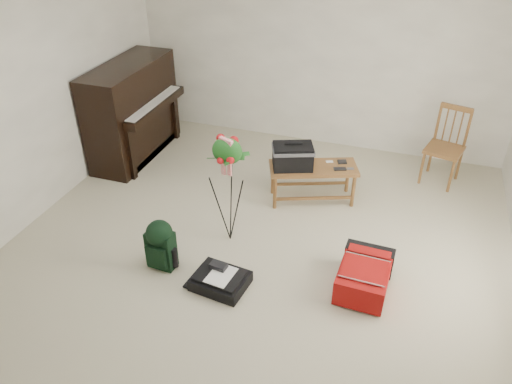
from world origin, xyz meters
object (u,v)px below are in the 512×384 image
(black_duffel, at_px, (220,280))
(green_backpack, at_px, (160,242))
(dining_chair, at_px, (445,147))
(red_suitcase, at_px, (365,272))
(flower_stand, at_px, (229,191))
(bench, at_px, (300,157))
(piano, at_px, (133,113))

(black_duffel, distance_m, green_backpack, 0.68)
(dining_chair, relative_size, green_backpack, 1.81)
(red_suitcase, height_order, green_backpack, green_backpack)
(green_backpack, relative_size, flower_stand, 0.43)
(red_suitcase, bearing_deg, black_duffel, -158.48)
(dining_chair, relative_size, flower_stand, 0.78)
(green_backpack, bearing_deg, black_duffel, -3.37)
(flower_stand, bearing_deg, dining_chair, 64.12)
(red_suitcase, height_order, flower_stand, flower_stand)
(bench, xyz_separation_m, black_duffel, (-0.30, -1.69, -0.46))
(bench, height_order, flower_stand, flower_stand)
(red_suitcase, bearing_deg, bench, 129.83)
(piano, distance_m, green_backpack, 2.43)
(bench, relative_size, green_backpack, 2.03)
(red_suitcase, xyz_separation_m, green_backpack, (-1.90, -0.36, 0.14))
(dining_chair, xyz_separation_m, black_duffel, (-1.86, -2.64, -0.39))
(dining_chair, height_order, red_suitcase, dining_chair)
(green_backpack, bearing_deg, bench, 63.47)
(dining_chair, xyz_separation_m, red_suitcase, (-0.60, -2.19, -0.31))
(dining_chair, bearing_deg, flower_stand, -121.24)
(piano, relative_size, green_backpack, 2.86)
(piano, xyz_separation_m, black_duffel, (2.04, -2.05, -0.53))
(piano, xyz_separation_m, bench, (2.34, -0.36, -0.06))
(piano, bearing_deg, red_suitcase, -25.87)
(bench, relative_size, dining_chair, 1.12)
(green_backpack, bearing_deg, red_suitcase, 14.60)
(dining_chair, distance_m, red_suitcase, 2.29)
(black_duffel, height_order, green_backpack, green_backpack)
(red_suitcase, xyz_separation_m, flower_stand, (-1.43, 0.24, 0.44))
(red_suitcase, bearing_deg, green_backpack, -167.07)
(bench, xyz_separation_m, dining_chair, (1.56, 0.95, -0.08))
(red_suitcase, height_order, black_duffel, red_suitcase)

